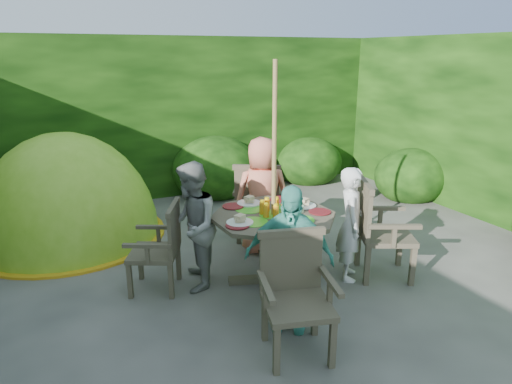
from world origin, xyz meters
name	(u,v)px	position (x,y,z in m)	size (l,w,h in m)	color
ground	(280,293)	(0.00, 0.00, 0.00)	(60.00, 60.00, 0.00)	#45433E
hedge_enclosure	(227,143)	(0.00, 1.33, 1.25)	(9.00, 9.00, 2.50)	black
patio_table	(274,225)	(0.05, 0.24, 0.62)	(1.59, 1.59, 0.88)	#3E3729
parasol_pole	(274,178)	(0.04, 0.24, 1.10)	(0.04, 0.04, 2.20)	olive
garden_chair_right	(378,228)	(1.08, -0.09, 0.52)	(0.72, 0.76, 0.98)	#3E3729
garden_chair_left	(161,246)	(-1.01, 0.58, 0.45)	(0.63, 0.65, 0.85)	#3E3729
garden_chair_back	(258,201)	(0.37, 1.29, 0.51)	(0.75, 0.73, 0.96)	#3E3729
garden_chair_front	(295,292)	(-0.31, -0.80, 0.49)	(0.65, 0.61, 0.91)	#3E3729
child_right	(351,224)	(0.80, -0.01, 0.59)	(0.43, 0.28, 1.18)	white
child_left	(192,227)	(-0.72, 0.50, 0.64)	(0.62, 0.48, 1.27)	gray
child_back	(262,195)	(0.29, 1.00, 0.68)	(0.66, 0.43, 1.36)	#E77C5F
child_front	(289,258)	(-0.21, -0.52, 0.63)	(0.74, 0.31, 1.26)	#4AAD97
dome_tent	(72,237)	(-1.74, 2.38, 0.00)	(2.42, 2.42, 2.68)	#81BE24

